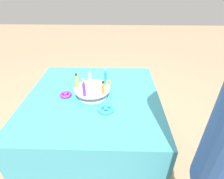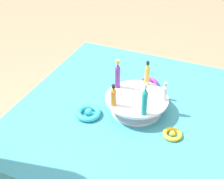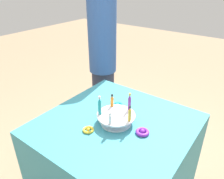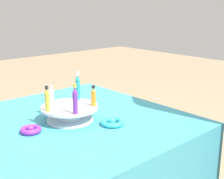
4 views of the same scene
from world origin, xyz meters
name	(u,v)px [view 1 (image 1 of 4)]	position (x,y,z in m)	size (l,w,h in m)	color
ground_plane	(97,154)	(0.00, 0.00, 0.00)	(12.00, 12.00, 0.00)	#997F60
party_table	(95,128)	(0.00, 0.00, 0.36)	(1.06, 1.06, 0.73)	teal
display_stand	(93,91)	(0.00, 0.00, 0.77)	(0.28, 0.28, 0.07)	silver
bottle_orange	(103,88)	(0.07, 0.09, 0.85)	(0.02, 0.02, 0.10)	orange
bottle_teal	(105,77)	(-0.06, 0.10, 0.87)	(0.02, 0.02, 0.15)	teal
bottle_clear	(90,77)	(-0.11, -0.03, 0.84)	(0.02, 0.02, 0.09)	silver
bottle_gold	(77,81)	(-0.01, -0.12, 0.85)	(0.02, 0.02, 0.12)	gold
bottle_purple	(84,88)	(0.11, -0.04, 0.86)	(0.02, 0.02, 0.14)	#702D93
ribbon_bow_purple	(66,95)	(0.01, -0.22, 0.74)	(0.09, 0.09, 0.04)	purple
ribbon_bow_teal	(106,109)	(0.18, 0.12, 0.74)	(0.11, 0.11, 0.03)	#2DB7CC
ribbon_bow_gold	(107,83)	(-0.19, 0.10, 0.74)	(0.08, 0.08, 0.03)	gold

